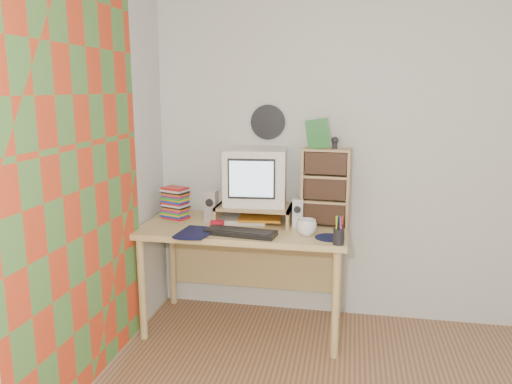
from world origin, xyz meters
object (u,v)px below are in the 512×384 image
at_px(keyboard, 241,233).
at_px(dvd_stack, 175,202).
at_px(cd_rack, 326,187).
at_px(desk, 246,242).
at_px(mug, 306,227).
at_px(crt_monitor, 256,177).
at_px(diary, 181,230).

xyz_separation_m(keyboard, dvd_stack, (-0.55, 0.32, 0.10)).
relative_size(keyboard, cd_rack, 0.86).
bearing_deg(dvd_stack, desk, 15.25).
bearing_deg(cd_rack, mug, -106.77).
distance_m(keyboard, mug, 0.42).
bearing_deg(keyboard, desk, 102.34).
xyz_separation_m(desk, crt_monitor, (0.05, 0.09, 0.45)).
xyz_separation_m(desk, keyboard, (0.02, -0.29, 0.15)).
relative_size(dvd_stack, cd_rack, 0.45).
xyz_separation_m(keyboard, diary, (-0.39, -0.04, 0.01)).
bearing_deg(cd_rack, diary, -152.53).
relative_size(desk, crt_monitor, 3.42).
height_order(keyboard, diary, diary).
height_order(crt_monitor, dvd_stack, crt_monitor).
distance_m(crt_monitor, dvd_stack, 0.62).
relative_size(crt_monitor, cd_rack, 0.78).
bearing_deg(crt_monitor, desk, -125.29).
bearing_deg(diary, dvd_stack, 119.46).
xyz_separation_m(crt_monitor, diary, (-0.41, -0.42, -0.29)).
bearing_deg(dvd_stack, crt_monitor, 24.12).
distance_m(desk, dvd_stack, 0.59).
bearing_deg(mug, cd_rack, 69.10).
bearing_deg(cd_rack, desk, -169.35).
bearing_deg(cd_rack, keyboard, -141.93).
height_order(desk, mug, mug).
bearing_deg(keyboard, diary, -166.11).
relative_size(desk, keyboard, 3.07).
relative_size(crt_monitor, diary, 1.69).
bearing_deg(diary, crt_monitor, 49.79).
bearing_deg(mug, dvd_stack, 165.78).
distance_m(desk, cd_rack, 0.67).
xyz_separation_m(cd_rack, diary, (-0.90, -0.39, -0.24)).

